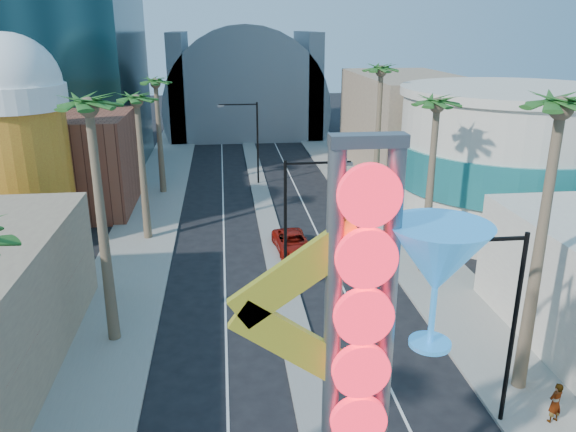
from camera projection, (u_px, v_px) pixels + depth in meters
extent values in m
cube|color=gray|center=(149.00, 216.00, 45.72)|extent=(5.00, 100.00, 0.15)
cube|color=gray|center=(377.00, 208.00, 47.80)|extent=(5.00, 100.00, 0.15)
cube|color=gray|center=(263.00, 201.00, 49.58)|extent=(1.60, 84.00, 0.15)
cube|color=brown|center=(70.00, 163.00, 46.56)|extent=(10.00, 10.00, 8.00)
cube|color=#91735D|center=(406.00, 124.00, 59.14)|extent=(10.00, 20.00, 10.00)
cylinder|color=#B65518|center=(24.00, 176.00, 38.60)|extent=(6.40, 6.40, 10.00)
cylinder|color=white|center=(12.00, 97.00, 36.86)|extent=(7.00, 7.00, 1.60)
sphere|color=white|center=(10.00, 84.00, 36.60)|extent=(6.60, 6.60, 6.60)
cylinder|color=beige|center=(507.00, 163.00, 42.44)|extent=(16.00, 16.00, 10.00)
cylinder|color=teal|center=(507.00, 163.00, 42.44)|extent=(16.60, 16.60, 3.00)
cylinder|color=beige|center=(516.00, 91.00, 40.72)|extent=(16.60, 16.60, 0.60)
cylinder|color=slate|center=(245.00, 105.00, 80.27)|extent=(22.00, 16.00, 22.00)
cube|color=slate|center=(180.00, 84.00, 78.31)|extent=(2.00, 16.00, 14.00)
cube|color=slate|center=(307.00, 83.00, 80.28)|extent=(2.00, 16.00, 14.00)
cylinder|color=slate|center=(331.00, 366.00, 14.52)|extent=(0.44, 0.44, 12.00)
cylinder|color=slate|center=(384.00, 363.00, 14.68)|extent=(0.44, 0.44, 12.00)
cube|color=slate|center=(368.00, 140.00, 12.69)|extent=(1.80, 0.50, 0.30)
cylinder|color=red|center=(370.00, 196.00, 12.75)|extent=(1.50, 0.25, 1.50)
cylinder|color=red|center=(367.00, 258.00, 13.25)|extent=(1.50, 0.25, 1.50)
cylinder|color=red|center=(364.00, 317.00, 13.75)|extent=(1.50, 0.25, 1.50)
cylinder|color=red|center=(361.00, 371.00, 14.26)|extent=(1.50, 0.25, 1.50)
cylinder|color=red|center=(359.00, 421.00, 14.76)|extent=(1.50, 0.25, 1.50)
cube|color=yellow|center=(298.00, 273.00, 13.55)|extent=(3.47, 0.25, 2.80)
cube|color=yellow|center=(297.00, 345.00, 14.20)|extent=(3.47, 0.25, 2.80)
cone|color=#227CC6|center=(438.00, 259.00, 13.87)|extent=(2.60, 2.60, 1.80)
cylinder|color=#227CC6|center=(432.00, 316.00, 14.39)|extent=(0.16, 0.16, 1.60)
cylinder|color=#227CC6|center=(430.00, 343.00, 14.65)|extent=(1.10, 1.10, 0.12)
cylinder|color=black|center=(285.00, 230.00, 31.39)|extent=(0.18, 0.18, 8.00)
cube|color=black|center=(318.00, 163.00, 30.36)|extent=(3.60, 0.12, 0.12)
cube|color=slate|center=(347.00, 164.00, 30.57)|extent=(0.60, 0.25, 0.18)
cylinder|color=black|center=(258.00, 144.00, 53.95)|extent=(0.18, 0.18, 8.00)
cube|color=black|center=(238.00, 105.00, 52.52)|extent=(3.60, 0.12, 0.12)
cube|color=slate|center=(221.00, 106.00, 52.38)|extent=(0.60, 0.25, 0.18)
cylinder|color=black|center=(513.00, 333.00, 20.90)|extent=(0.18, 0.18, 8.00)
cube|color=black|center=(483.00, 240.00, 19.49)|extent=(3.24, 0.12, 0.12)
cube|color=slate|center=(443.00, 244.00, 19.37)|extent=(0.60, 0.25, 0.18)
cylinder|color=brown|center=(103.00, 232.00, 26.08)|extent=(0.40, 0.40, 11.50)
sphere|color=#21531B|center=(89.00, 107.00, 24.22)|extent=(2.40, 2.40, 2.40)
cylinder|color=brown|center=(143.00, 173.00, 39.48)|extent=(0.40, 0.40, 10.00)
sphere|color=#21531B|center=(137.00, 101.00, 37.86)|extent=(2.40, 2.40, 2.40)
cylinder|color=brown|center=(160.00, 140.00, 50.76)|extent=(0.40, 0.40, 10.00)
sphere|color=#21531B|center=(155.00, 84.00, 49.14)|extent=(2.40, 2.40, 2.40)
cylinder|color=brown|center=(538.00, 260.00, 22.33)|extent=(0.40, 0.40, 12.00)
sphere|color=#21531B|center=(561.00, 108.00, 20.39)|extent=(2.40, 2.40, 2.40)
cylinder|color=brown|center=(430.00, 193.00, 33.85)|extent=(0.40, 0.40, 10.50)
sphere|color=#21531B|center=(437.00, 105.00, 32.15)|extent=(2.40, 2.40, 2.40)
cylinder|color=brown|center=(377.00, 145.00, 44.97)|extent=(0.40, 0.40, 11.50)
sphere|color=#21531B|center=(381.00, 71.00, 43.11)|extent=(2.40, 2.40, 2.40)
imported|color=#9B150B|center=(293.00, 243.00, 38.56)|extent=(2.67, 5.05, 1.35)
imported|color=gray|center=(555.00, 403.00, 21.72)|extent=(0.72, 0.57, 1.72)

